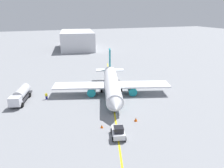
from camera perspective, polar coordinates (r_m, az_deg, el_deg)
ground_plane at (r=52.46m, az=0.00°, el=-3.09°), size 400.00×400.00×0.00m
airplane at (r=51.96m, az=-0.03°, el=-0.20°), size 28.77×29.70×9.63m
fuel_tanker at (r=52.81m, az=-24.08°, el=-2.72°), size 9.89×4.77×3.15m
pushback_tug at (r=35.53m, az=1.75°, el=-13.16°), size 3.97×3.05×2.20m
refueling_worker at (r=52.19m, az=-17.79°, el=-3.23°), size 0.47×0.59×1.71m
safety_cone_nose at (r=38.43m, az=-2.85°, el=-11.66°), size 0.55×0.55×0.61m
safety_cone_wingtip at (r=40.71m, az=6.64°, el=-9.75°), size 0.67×0.67×0.74m
distant_hangar at (r=120.13m, az=-9.64°, el=11.99°), size 31.80×21.82×9.79m
taxi_line_marking at (r=52.45m, az=0.00°, el=-3.08°), size 64.50×19.34×0.01m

